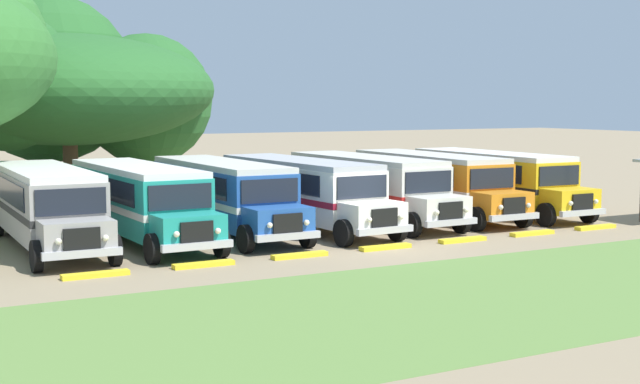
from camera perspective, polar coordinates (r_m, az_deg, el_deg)
name	(u,v)px	position (r m, az deg, el deg)	size (l,w,h in m)	color
ground_plane	(376,247)	(31.31, 3.66, -3.60)	(220.00, 220.00, 0.00)	#937F60
foreground_grass_strip	(533,289)	(24.93, 13.83, -6.20)	(80.00, 9.64, 0.01)	olive
parked_bus_slot_0	(46,203)	(32.64, -17.55, -0.67)	(2.84, 10.86, 2.82)	#9E9993
parked_bus_slot_1	(139,199)	(33.13, -11.80, -0.43)	(2.88, 10.86, 2.82)	teal
parked_bus_slot_2	(223,193)	(34.67, -6.38, -0.06)	(2.69, 10.84, 2.82)	#23519E
parked_bus_slot_3	(302,190)	(35.72, -1.19, 0.15)	(3.21, 10.92, 2.82)	silver
parked_bus_slot_4	(368,185)	(37.91, 3.17, 0.47)	(2.89, 10.86, 2.82)	silver
parked_bus_slot_5	(432,181)	(39.88, 7.34, 0.70)	(2.90, 10.87, 2.82)	orange
parked_bus_slot_6	(494,179)	(41.71, 11.35, 0.86)	(2.86, 10.86, 2.82)	yellow
curb_wheelstop_0	(95,275)	(26.67, -14.51, -5.27)	(2.00, 0.36, 0.15)	yellow
curb_wheelstop_1	(204,264)	(27.68, -7.64, -4.73)	(2.00, 0.36, 0.15)	yellow
curb_wheelstop_2	(300,255)	(29.06, -1.34, -4.18)	(2.00, 0.36, 0.15)	yellow
curb_wheelstop_3	(385,247)	(30.76, 4.32, -3.63)	(2.00, 0.36, 0.15)	yellow
curb_wheelstop_4	(463,240)	(32.72, 9.33, -3.12)	(2.00, 0.36, 0.15)	yellow
curb_wheelstop_5	(532,233)	(34.91, 13.75, -2.65)	(2.00, 0.36, 0.15)	yellow
curb_wheelstop_6	(595,227)	(37.28, 17.62, -2.22)	(2.00, 0.36, 0.15)	yellow
broad_shade_tree	(67,87)	(47.83, -16.27, 6.65)	(15.77, 16.45, 11.15)	brown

